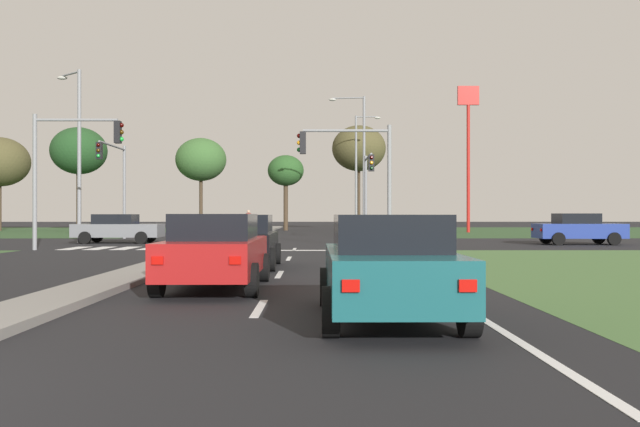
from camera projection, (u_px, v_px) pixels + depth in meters
name	position (u px, v px, depth m)	size (l,w,h in m)	color
ground_plane	(232.00, 243.00, 34.78)	(200.00, 200.00, 0.00)	black
grass_verge_far_right	(548.00, 231.00, 59.47)	(35.00, 35.00, 0.01)	#2D4C28
median_island_near	(132.00, 275.00, 15.78)	(1.20, 22.00, 0.14)	gray
median_island_far	(267.00, 230.00, 59.78)	(1.20, 36.00, 0.14)	gray
lane_dash_near	(259.00, 308.00, 10.68)	(0.14, 2.00, 0.01)	silver
lane_dash_second	(279.00, 274.00, 16.68)	(0.14, 2.00, 0.01)	silver
lane_dash_third	(289.00, 258.00, 22.68)	(0.14, 2.00, 0.01)	silver
lane_dash_fourth	(294.00, 249.00, 28.68)	(0.14, 2.00, 0.01)	silver
edge_line_right	(410.00, 274.00, 16.83)	(0.14, 24.00, 0.01)	silver
stop_bar_near	(301.00, 250.00, 27.81)	(6.40, 0.50, 0.01)	silver
crosswalk_bar_near	(75.00, 248.00, 29.53)	(0.70, 2.80, 0.01)	silver
crosswalk_bar_second	(100.00, 248.00, 29.54)	(0.70, 2.80, 0.01)	silver
crosswalk_bar_third	(126.00, 248.00, 29.55)	(0.70, 2.80, 0.01)	silver
crosswalk_bar_fourth	(152.00, 248.00, 29.56)	(0.70, 2.80, 0.01)	silver
crosswalk_bar_fifth	(177.00, 248.00, 29.57)	(0.70, 2.80, 0.01)	silver
crosswalk_bar_sixth	(203.00, 248.00, 29.57)	(0.70, 2.80, 0.01)	silver
crosswalk_bar_seventh	(228.00, 248.00, 29.58)	(0.70, 2.80, 0.01)	silver
crosswalk_bar_eighth	(254.00, 248.00, 29.59)	(0.70, 2.80, 0.01)	silver
car_grey_near	(118.00, 228.00, 35.00)	(4.59, 2.07, 1.54)	slate
car_beige_second	(237.00, 223.00, 56.43)	(1.95, 4.40, 1.57)	#BCAD8E
car_teal_third	(388.00, 266.00, 9.55)	(1.94, 4.48, 1.53)	#19565B
car_navy_fourth	(226.00, 224.00, 49.83)	(2.04, 4.46, 1.49)	#161E47
car_red_sixth	(216.00, 250.00, 13.50)	(1.97, 4.54, 1.54)	#A31919
car_black_seventh	(243.00, 241.00, 18.89)	(1.99, 4.15, 1.52)	black
car_blue_eighth	(578.00, 229.00, 33.31)	(4.35, 1.99, 1.58)	navy
traffic_signal_far_right	(368.00, 180.00, 39.77)	(0.32, 4.49, 5.22)	gray
traffic_signal_far_left	(115.00, 172.00, 39.49)	(0.32, 5.15, 5.85)	gray
traffic_signal_near_left	(66.00, 158.00, 28.14)	(3.90, 0.32, 5.83)	gray
traffic_signal_near_right	(355.00, 164.00, 28.23)	(4.07, 0.32, 5.38)	gray
street_lamp_second	(78.00, 147.00, 34.86)	(1.72, 1.40, 9.19)	gray
street_lamp_third	(361.00, 158.00, 49.18)	(2.74, 0.51, 10.36)	gray
street_lamp_fourth	(358.00, 167.00, 58.79)	(2.29, 0.38, 10.35)	gray
pedestrian_at_median	(248.00, 220.00, 43.02)	(0.34, 0.34, 1.68)	#4C4C4C
fastfood_pole_sign	(468.00, 126.00, 55.65)	(1.80, 0.40, 12.39)	red
treeline_near	(0.00, 162.00, 61.30)	(5.39, 5.39, 8.72)	#423323
treeline_second	(79.00, 151.00, 59.87)	(5.03, 5.03, 9.46)	#423323
treeline_third	(201.00, 160.00, 61.95)	(4.76, 4.76, 8.72)	#423323
treeline_fourth	(286.00, 171.00, 62.13)	(3.41, 3.41, 7.13)	#423323
treeline_fifth	(359.00, 149.00, 65.08)	(5.32, 5.32, 10.33)	#423323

